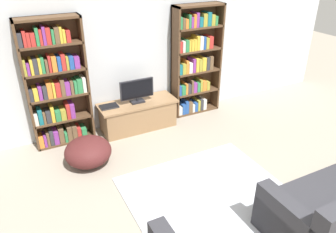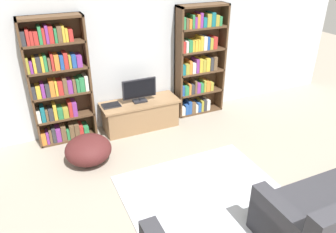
{
  "view_description": "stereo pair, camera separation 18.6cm",
  "coord_description": "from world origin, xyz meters",
  "px_view_note": "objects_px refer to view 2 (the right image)",
  "views": [
    {
      "loc": [
        -1.98,
        -1.01,
        2.95
      ],
      "look_at": [
        -0.03,
        2.84,
        0.7
      ],
      "focal_mm": 35.0,
      "sensor_mm": 36.0,
      "label": 1
    },
    {
      "loc": [
        -1.82,
        -1.09,
        2.95
      ],
      "look_at": [
        -0.03,
        2.84,
        0.7
      ],
      "focal_mm": 35.0,
      "sensor_mm": 36.0,
      "label": 2
    }
  ],
  "objects_px": {
    "bookshelf_right": "(198,62)",
    "beanbag_ottoman": "(88,150)",
    "television": "(139,90)",
    "laptop": "(111,105)",
    "bookshelf_left": "(58,84)",
    "tv_stand": "(140,114)"
  },
  "relations": [
    {
      "from": "laptop",
      "to": "beanbag_ottoman",
      "type": "distance_m",
      "value": 0.99
    },
    {
      "from": "bookshelf_left",
      "to": "television",
      "type": "relative_size",
      "value": 3.4
    },
    {
      "from": "bookshelf_left",
      "to": "beanbag_ottoman",
      "type": "relative_size",
      "value": 2.95
    },
    {
      "from": "tv_stand",
      "to": "beanbag_ottoman",
      "type": "distance_m",
      "value": 1.3
    },
    {
      "from": "television",
      "to": "laptop",
      "type": "bearing_deg",
      "value": 176.01
    },
    {
      "from": "bookshelf_right",
      "to": "laptop",
      "type": "bearing_deg",
      "value": -176.23
    },
    {
      "from": "beanbag_ottoman",
      "to": "television",
      "type": "bearing_deg",
      "value": 32.44
    },
    {
      "from": "television",
      "to": "bookshelf_right",
      "type": "bearing_deg",
      "value": 6.95
    },
    {
      "from": "beanbag_ottoman",
      "to": "laptop",
      "type": "bearing_deg",
      "value": 51.32
    },
    {
      "from": "bookshelf_right",
      "to": "beanbag_ottoman",
      "type": "relative_size",
      "value": 2.95
    },
    {
      "from": "bookshelf_right",
      "to": "television",
      "type": "relative_size",
      "value": 3.4
    },
    {
      "from": "bookshelf_left",
      "to": "beanbag_ottoman",
      "type": "distance_m",
      "value": 1.18
    },
    {
      "from": "bookshelf_left",
      "to": "beanbag_ottoman",
      "type": "height_order",
      "value": "bookshelf_left"
    },
    {
      "from": "tv_stand",
      "to": "beanbag_ottoman",
      "type": "relative_size",
      "value": 1.98
    },
    {
      "from": "tv_stand",
      "to": "television",
      "type": "height_order",
      "value": "television"
    },
    {
      "from": "beanbag_ottoman",
      "to": "tv_stand",
      "type": "bearing_deg",
      "value": 32.44
    },
    {
      "from": "bookshelf_left",
      "to": "television",
      "type": "bearing_deg",
      "value": -6.56
    },
    {
      "from": "television",
      "to": "beanbag_ottoman",
      "type": "distance_m",
      "value": 1.4
    },
    {
      "from": "bookshelf_left",
      "to": "television",
      "type": "height_order",
      "value": "bookshelf_left"
    },
    {
      "from": "laptop",
      "to": "bookshelf_left",
      "type": "bearing_deg",
      "value": 171.78
    },
    {
      "from": "tv_stand",
      "to": "laptop",
      "type": "relative_size",
      "value": 4.48
    },
    {
      "from": "bookshelf_left",
      "to": "tv_stand",
      "type": "xyz_separation_m",
      "value": [
        1.3,
        -0.15,
        -0.75
      ]
    }
  ]
}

